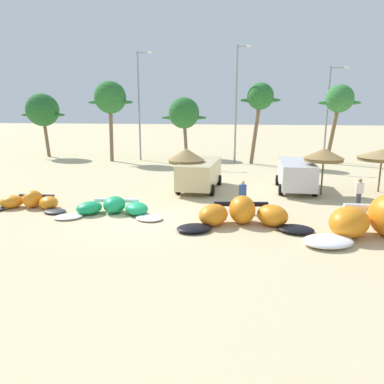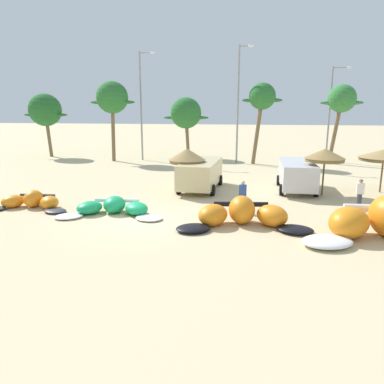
{
  "view_description": "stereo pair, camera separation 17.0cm",
  "coord_description": "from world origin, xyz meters",
  "px_view_note": "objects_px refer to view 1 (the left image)",
  "views": [
    {
      "loc": [
        5.21,
        -15.27,
        4.92
      ],
      "look_at": [
        1.91,
        2.0,
        1.0
      ],
      "focal_mm": 33.71,
      "sensor_mm": 36.0,
      "label": 1
    },
    {
      "loc": [
        5.38,
        -15.23,
        4.92
      ],
      "look_at": [
        1.91,
        2.0,
        1.0
      ],
      "focal_mm": 33.71,
      "sensor_mm": 36.0,
      "label": 2
    }
  ],
  "objects_px": {
    "beach_umbrella_middle": "(324,155)",
    "palm_left": "(110,98)",
    "beach_umbrella_near_van": "(186,156)",
    "lamppost_west": "(140,102)",
    "parked_car_second": "(200,172)",
    "person_by_umbrellas": "(243,196)",
    "beach_umbrella_near_palms": "(382,155)",
    "kite_left": "(30,202)",
    "palm_left_of_gap": "(184,113)",
    "palm_center_right": "(339,100)",
    "kite_center": "(243,215)",
    "lamppost_east_center": "(329,109)",
    "palm_center_left": "(260,98)",
    "person_near_kites": "(359,194)",
    "lamppost_west_center": "(237,100)",
    "kite_left_of_center": "(113,208)",
    "palm_leftmost": "(43,110)",
    "parked_van": "(295,173)"
  },
  "relations": [
    {
      "from": "kite_center",
      "to": "beach_umbrella_near_van",
      "type": "height_order",
      "value": "beach_umbrella_near_van"
    },
    {
      "from": "palm_center_left",
      "to": "palm_center_right",
      "type": "height_order",
      "value": "palm_center_left"
    },
    {
      "from": "kite_center",
      "to": "palm_center_right",
      "type": "relative_size",
      "value": 0.81
    },
    {
      "from": "beach_umbrella_near_palms",
      "to": "lamppost_west",
      "type": "distance_m",
      "value": 23.2
    },
    {
      "from": "kite_left",
      "to": "lamppost_west_center",
      "type": "bearing_deg",
      "value": 64.35
    },
    {
      "from": "person_by_umbrellas",
      "to": "palm_leftmost",
      "type": "height_order",
      "value": "palm_leftmost"
    },
    {
      "from": "beach_umbrella_middle",
      "to": "palm_left",
      "type": "relative_size",
      "value": 0.36
    },
    {
      "from": "parked_car_second",
      "to": "palm_leftmost",
      "type": "distance_m",
      "value": 24.6
    },
    {
      "from": "palm_left",
      "to": "lamppost_east_center",
      "type": "xyz_separation_m",
      "value": [
        21.26,
        3.94,
        -1.06
      ]
    },
    {
      "from": "kite_left_of_center",
      "to": "person_by_umbrellas",
      "type": "distance_m",
      "value": 6.42
    },
    {
      "from": "beach_umbrella_near_van",
      "to": "parked_car_second",
      "type": "xyz_separation_m",
      "value": [
        0.79,
        0.63,
        -1.14
      ]
    },
    {
      "from": "beach_umbrella_near_van",
      "to": "lamppost_west",
      "type": "height_order",
      "value": "lamppost_west"
    },
    {
      "from": "kite_left_of_center",
      "to": "beach_umbrella_middle",
      "type": "bearing_deg",
      "value": 30.68
    },
    {
      "from": "parked_van",
      "to": "lamppost_west",
      "type": "height_order",
      "value": "lamppost_west"
    },
    {
      "from": "palm_leftmost",
      "to": "palm_center_right",
      "type": "bearing_deg",
      "value": 0.18
    },
    {
      "from": "kite_left_of_center",
      "to": "palm_center_right",
      "type": "xyz_separation_m",
      "value": [
        14.04,
        20.72,
        5.67
      ]
    },
    {
      "from": "kite_center",
      "to": "kite_left_of_center",
      "type": "bearing_deg",
      "value": 174.98
    },
    {
      "from": "person_near_kites",
      "to": "palm_center_right",
      "type": "relative_size",
      "value": 0.22
    },
    {
      "from": "beach_umbrella_middle",
      "to": "palm_left",
      "type": "bearing_deg",
      "value": 146.76
    },
    {
      "from": "beach_umbrella_near_palms",
      "to": "person_near_kites",
      "type": "relative_size",
      "value": 1.83
    },
    {
      "from": "palm_leftmost",
      "to": "beach_umbrella_near_van",
      "type": "bearing_deg",
      "value": -37.3
    },
    {
      "from": "palm_center_left",
      "to": "kite_left",
      "type": "bearing_deg",
      "value": -121.05
    },
    {
      "from": "kite_left_of_center",
      "to": "palm_left_of_gap",
      "type": "height_order",
      "value": "palm_left_of_gap"
    },
    {
      "from": "kite_left",
      "to": "kite_center",
      "type": "relative_size",
      "value": 0.79
    },
    {
      "from": "palm_left",
      "to": "lamppost_west",
      "type": "distance_m",
      "value": 2.96
    },
    {
      "from": "kite_left_of_center",
      "to": "palm_leftmost",
      "type": "bearing_deg",
      "value": 128.97
    },
    {
      "from": "beach_umbrella_near_van",
      "to": "lamppost_west_center",
      "type": "xyz_separation_m",
      "value": [
        2.17,
        13.43,
        3.77
      ]
    },
    {
      "from": "parked_car_second",
      "to": "person_by_umbrellas",
      "type": "relative_size",
      "value": 3.28
    },
    {
      "from": "palm_left",
      "to": "lamppost_west",
      "type": "height_order",
      "value": "lamppost_west"
    },
    {
      "from": "kite_left",
      "to": "palm_left_of_gap",
      "type": "bearing_deg",
      "value": 81.68
    },
    {
      "from": "beach_umbrella_near_van",
      "to": "palm_left_of_gap",
      "type": "bearing_deg",
      "value": 102.51
    },
    {
      "from": "person_by_umbrellas",
      "to": "palm_center_left",
      "type": "height_order",
      "value": "palm_center_left"
    },
    {
      "from": "beach_umbrella_near_van",
      "to": "palm_left_of_gap",
      "type": "distance_m",
      "value": 17.51
    },
    {
      "from": "kite_center",
      "to": "palm_center_left",
      "type": "height_order",
      "value": "palm_center_left"
    },
    {
      "from": "kite_left_of_center",
      "to": "lamppost_west_center",
      "type": "distance_m",
      "value": 20.82
    },
    {
      "from": "kite_center",
      "to": "palm_left_of_gap",
      "type": "relative_size",
      "value": 0.93
    },
    {
      "from": "beach_umbrella_near_palms",
      "to": "palm_center_right",
      "type": "relative_size",
      "value": 0.4
    },
    {
      "from": "person_by_umbrellas",
      "to": "parked_van",
      "type": "bearing_deg",
      "value": 63.16
    },
    {
      "from": "person_by_umbrellas",
      "to": "beach_umbrella_near_palms",
      "type": "bearing_deg",
      "value": 37.91
    },
    {
      "from": "parked_van",
      "to": "lamppost_east_center",
      "type": "height_order",
      "value": "lamppost_east_center"
    },
    {
      "from": "parked_van",
      "to": "lamppost_west_center",
      "type": "height_order",
      "value": "lamppost_west_center"
    },
    {
      "from": "person_by_umbrellas",
      "to": "lamppost_west_center",
      "type": "distance_m",
      "value": 18.75
    },
    {
      "from": "parked_car_second",
      "to": "lamppost_west",
      "type": "bearing_deg",
      "value": 122.62
    },
    {
      "from": "beach_umbrella_middle",
      "to": "lamppost_east_center",
      "type": "bearing_deg",
      "value": 80.2
    },
    {
      "from": "person_by_umbrellas",
      "to": "palm_leftmost",
      "type": "distance_m",
      "value": 30.1
    },
    {
      "from": "kite_left_of_center",
      "to": "palm_center_right",
      "type": "bearing_deg",
      "value": 55.88
    },
    {
      "from": "person_near_kites",
      "to": "lamppost_west",
      "type": "xyz_separation_m",
      "value": [
        -17.23,
        16.68,
        5.09
      ]
    },
    {
      "from": "lamppost_west",
      "to": "kite_left",
      "type": "bearing_deg",
      "value": -88.42
    },
    {
      "from": "beach_umbrella_near_palms",
      "to": "person_by_umbrellas",
      "type": "distance_m",
      "value": 10.44
    },
    {
      "from": "kite_center",
      "to": "beach_umbrella_middle",
      "type": "distance_m",
      "value": 8.38
    }
  ]
}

